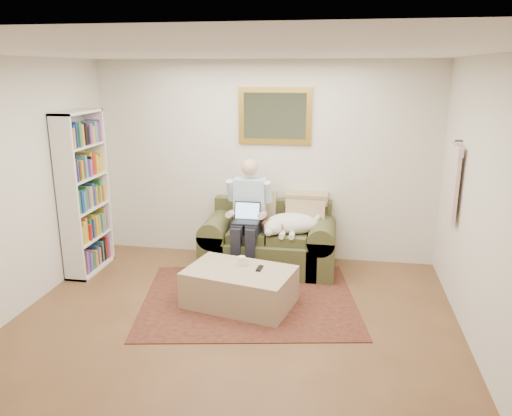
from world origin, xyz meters
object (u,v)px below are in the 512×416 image
(seated_man, at_px, (248,218))
(ottoman, at_px, (240,287))
(bookshelf, at_px, (84,193))
(sofa, at_px, (269,246))
(laptop, at_px, (247,217))
(coffee_mug, at_px, (242,261))
(sleeping_dog, at_px, (292,223))

(seated_man, bearing_deg, ottoman, -84.50)
(ottoman, bearing_deg, bookshelf, 162.67)
(sofa, distance_m, seated_man, 0.51)
(sofa, height_order, laptop, laptop)
(coffee_mug, bearing_deg, bookshelf, 165.91)
(sleeping_dog, height_order, bookshelf, bookshelf)
(sofa, relative_size, bookshelf, 0.83)
(ottoman, xyz_separation_m, coffee_mug, (-0.00, 0.13, 0.25))
(sofa, relative_size, seated_man, 1.19)
(laptop, height_order, coffee_mug, laptop)
(sleeping_dog, distance_m, coffee_mug, 1.01)
(sleeping_dog, bearing_deg, sofa, 164.26)
(coffee_mug, distance_m, bookshelf, 2.22)
(sleeping_dog, xyz_separation_m, coffee_mug, (-0.46, -0.88, -0.18))
(sofa, xyz_separation_m, bookshelf, (-2.25, -0.44, 0.71))
(laptop, distance_m, coffee_mug, 0.80)
(sleeping_dog, distance_m, bookshelf, 2.60)
(ottoman, relative_size, coffee_mug, 11.18)
(ottoman, bearing_deg, seated_man, 95.50)
(seated_man, xyz_separation_m, ottoman, (0.09, -0.94, -0.50))
(sleeping_dog, bearing_deg, coffee_mug, -117.59)
(ottoman, height_order, coffee_mug, coffee_mug)
(laptop, xyz_separation_m, ottoman, (0.09, -0.88, -0.53))
(laptop, distance_m, sleeping_dog, 0.57)
(sleeping_dog, bearing_deg, ottoman, -114.47)
(laptop, xyz_separation_m, coffee_mug, (0.09, -0.75, -0.28))
(coffee_mug, xyz_separation_m, bookshelf, (-2.08, 0.52, 0.54))
(seated_man, bearing_deg, laptop, -90.00)
(sofa, relative_size, sleeping_dog, 2.43)
(coffee_mug, bearing_deg, sofa, 80.53)
(seated_man, bearing_deg, coffee_mug, -83.74)
(sofa, relative_size, laptop, 5.15)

